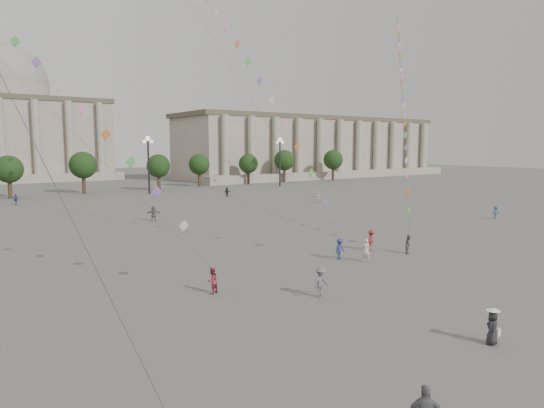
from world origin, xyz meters
TOP-DOWN VIEW (x-y plane):
  - ground at (0.00, 0.00)m, footprint 360.00×360.00m
  - hall_east at (75.00, 93.89)m, footprint 84.00×26.22m
  - hall_central at (0.00, 129.22)m, footprint 48.30×34.30m
  - tree_row at (0.00, 78.00)m, footprint 137.12×5.12m
  - lamp_post_mid_east at (15.00, 70.00)m, footprint 2.00×0.90m
  - lamp_post_far_east at (45.00, 70.00)m, footprint 2.00×0.90m
  - person_crowd_0 at (-7.71, 65.31)m, footprint 1.09×0.72m
  - person_crowd_6 at (0.08, 4.96)m, footprint 1.29×0.91m
  - person_crowd_7 at (31.62, 41.73)m, footprint 1.69×1.09m
  - person_crowd_8 at (12.04, 12.16)m, footprint 1.32×1.22m
  - person_crowd_9 at (24.21, 57.35)m, footprint 1.58×0.88m
  - person_crowd_12 at (3.23, 38.44)m, footprint 1.71×1.32m
  - person_crowd_13 at (8.69, 9.62)m, footprint 0.76×0.78m
  - person_crowd_14 at (38.01, 16.02)m, footprint 1.15×0.86m
  - kite_flyer_0 at (-4.74, 9.31)m, footprint 0.95×0.86m
  - kite_flyer_1 at (7.66, 11.37)m, footprint 1.17×0.82m
  - kite_flyer_2 at (13.70, 9.56)m, footprint 0.94×0.88m
  - hat_person at (1.83, -4.61)m, footprint 0.84×0.66m
  - kite_train_east at (32.85, 26.92)m, footprint 36.30×32.48m

SIDE VIEW (x-z plane):
  - ground at x=0.00m, z-range 0.00..0.00m
  - kite_flyer_2 at x=13.70m, z-range 0.00..1.55m
  - person_crowd_14 at x=38.01m, z-range 0.00..1.58m
  - kite_flyer_0 at x=-4.74m, z-range 0.00..1.59m
  - person_crowd_9 at x=24.21m, z-range 0.00..1.62m
  - hat_person at x=1.83m, z-range -0.02..1.67m
  - kite_flyer_1 at x=7.66m, z-range 0.00..1.66m
  - person_crowd_0 at x=-7.71m, z-range 0.00..1.71m
  - person_crowd_7 at x=31.62m, z-range 0.00..1.75m
  - person_crowd_8 at x=12.04m, z-range 0.00..1.78m
  - person_crowd_13 at x=8.69m, z-range 0.00..1.80m
  - person_crowd_12 at x=3.23m, z-range 0.00..1.81m
  - person_crowd_6 at x=0.08m, z-range 0.00..1.82m
  - tree_row at x=0.00m, z-range 1.39..9.39m
  - lamp_post_mid_east at x=15.00m, z-range 2.03..12.68m
  - lamp_post_far_east at x=45.00m, z-range 2.03..12.68m
  - hall_east at x=75.00m, z-range -0.17..17.03m
  - hall_central at x=0.00m, z-range -3.52..31.98m
  - kite_train_east at x=32.85m, z-range -11.18..46.66m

